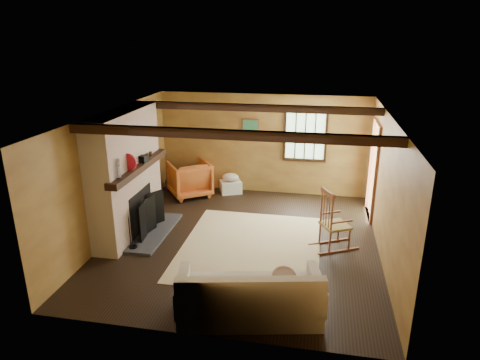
% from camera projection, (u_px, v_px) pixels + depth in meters
% --- Properties ---
extents(ground, '(5.50, 5.50, 0.00)m').
position_uv_depth(ground, '(242.00, 241.00, 8.11)').
color(ground, black).
rests_on(ground, ground).
extents(room_envelope, '(5.02, 5.52, 2.44)m').
position_uv_depth(room_envelope, '(257.00, 155.00, 7.78)').
color(room_envelope, '#AD843D').
rests_on(room_envelope, ground).
extents(fireplace, '(1.02, 2.30, 2.40)m').
position_uv_depth(fireplace, '(127.00, 179.00, 8.14)').
color(fireplace, brown).
rests_on(fireplace, ground).
extents(rug, '(2.50, 3.00, 0.01)m').
position_uv_depth(rug, '(251.00, 246.00, 7.89)').
color(rug, tan).
rests_on(rug, ground).
extents(rocking_chair, '(0.93, 0.76, 1.14)m').
position_uv_depth(rocking_chair, '(333.00, 223.00, 7.71)').
color(rocking_chair, tan).
rests_on(rocking_chair, ground).
extents(sofa, '(2.11, 1.25, 0.80)m').
position_uv_depth(sofa, '(250.00, 299.00, 5.85)').
color(sofa, silver).
rests_on(sofa, ground).
extents(firewood_pile, '(0.74, 0.14, 0.27)m').
position_uv_depth(firewood_pile, '(180.00, 185.00, 10.65)').
color(firewood_pile, brown).
rests_on(firewood_pile, ground).
extents(laundry_basket, '(0.61, 0.55, 0.30)m').
position_uv_depth(laundry_basket, '(231.00, 187.00, 10.51)').
color(laundry_basket, silver).
rests_on(laundry_basket, ground).
extents(basket_pillow, '(0.45, 0.38, 0.20)m').
position_uv_depth(basket_pillow, '(231.00, 177.00, 10.43)').
color(basket_pillow, silver).
rests_on(basket_pillow, laundry_basket).
extents(armchair, '(1.27, 1.28, 0.84)m').
position_uv_depth(armchair, '(190.00, 179.00, 10.26)').
color(armchair, '#BF6026').
rests_on(armchair, ground).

